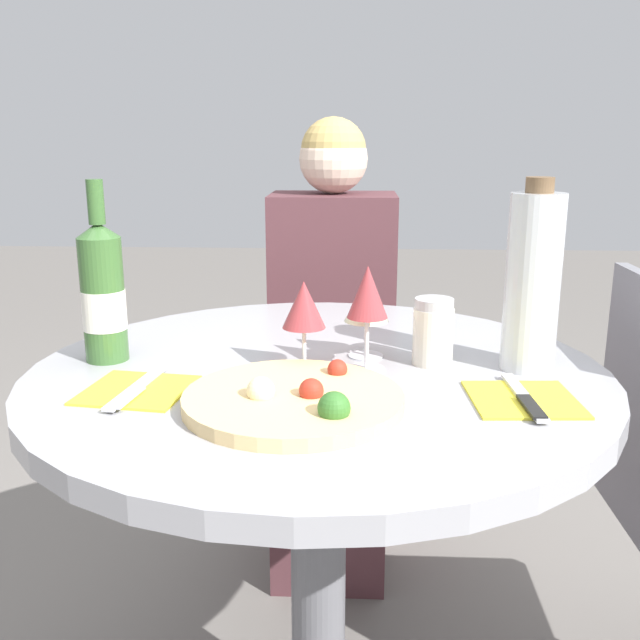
{
  "coord_description": "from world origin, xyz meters",
  "views": [
    {
      "loc": [
        0.06,
        -1.11,
        1.1
      ],
      "look_at": [
        0.01,
        -0.07,
        0.83
      ],
      "focal_mm": 40.0,
      "sensor_mm": 36.0,
      "label": 1
    }
  ],
  "objects_px": {
    "dining_table": "(318,456)",
    "wine_bottle": "(103,293)",
    "pizza_large": "(295,399)",
    "tall_carafe": "(533,281)",
    "chair_behind_diner": "(332,380)",
    "seated_diner": "(331,365)"
  },
  "relations": [
    {
      "from": "dining_table",
      "to": "wine_bottle",
      "type": "bearing_deg",
      "value": 175.53
    },
    {
      "from": "chair_behind_diner",
      "to": "wine_bottle",
      "type": "distance_m",
      "value": 0.97
    },
    {
      "from": "chair_behind_diner",
      "to": "wine_bottle",
      "type": "bearing_deg",
      "value": 65.8
    },
    {
      "from": "tall_carafe",
      "to": "chair_behind_diner",
      "type": "bearing_deg",
      "value": 112.99
    },
    {
      "from": "dining_table",
      "to": "chair_behind_diner",
      "type": "distance_m",
      "value": 0.84
    },
    {
      "from": "tall_carafe",
      "to": "pizza_large",
      "type": "bearing_deg",
      "value": -152.21
    },
    {
      "from": "chair_behind_diner",
      "to": "pizza_large",
      "type": "distance_m",
      "value": 1.05
    },
    {
      "from": "wine_bottle",
      "to": "dining_table",
      "type": "bearing_deg",
      "value": -4.47
    },
    {
      "from": "pizza_large",
      "to": "wine_bottle",
      "type": "distance_m",
      "value": 0.41
    },
    {
      "from": "pizza_large",
      "to": "wine_bottle",
      "type": "height_order",
      "value": "wine_bottle"
    },
    {
      "from": "seated_diner",
      "to": "wine_bottle",
      "type": "bearing_deg",
      "value": 61.33
    },
    {
      "from": "dining_table",
      "to": "seated_diner",
      "type": "relative_size",
      "value": 0.82
    },
    {
      "from": "dining_table",
      "to": "wine_bottle",
      "type": "distance_m",
      "value": 0.45
    },
    {
      "from": "pizza_large",
      "to": "tall_carafe",
      "type": "distance_m",
      "value": 0.43
    },
    {
      "from": "seated_diner",
      "to": "dining_table",
      "type": "bearing_deg",
      "value": 90.19
    },
    {
      "from": "seated_diner",
      "to": "wine_bottle",
      "type": "distance_m",
      "value": 0.82
    },
    {
      "from": "wine_bottle",
      "to": "seated_diner",
      "type": "bearing_deg",
      "value": 61.33
    },
    {
      "from": "pizza_large",
      "to": "tall_carafe",
      "type": "xyz_separation_m",
      "value": [
        0.36,
        0.19,
        0.13
      ]
    },
    {
      "from": "chair_behind_diner",
      "to": "wine_bottle",
      "type": "relative_size",
      "value": 2.87
    },
    {
      "from": "dining_table",
      "to": "seated_diner",
      "type": "height_order",
      "value": "seated_diner"
    },
    {
      "from": "seated_diner",
      "to": "pizza_large",
      "type": "height_order",
      "value": "seated_diner"
    },
    {
      "from": "pizza_large",
      "to": "wine_bottle",
      "type": "xyz_separation_m",
      "value": [
        -0.34,
        0.2,
        0.1
      ]
    }
  ]
}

